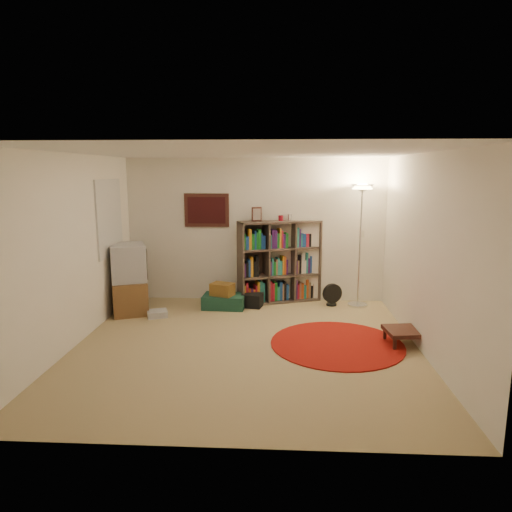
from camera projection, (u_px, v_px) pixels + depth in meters
The scene contains 12 objects.
room at pixel (242, 251), 5.83m from camera, with size 4.54×4.54×2.54m.
bookshelf at pixel (278, 263), 7.98m from camera, with size 1.48×0.87×1.71m.
floor_lamp at pixel (362, 206), 7.50m from camera, with size 0.43×0.43×2.06m.
floor_fan at pixel (332, 295), 7.79m from camera, with size 0.34×0.23×0.38m.
tv_stand at pixel (129, 280), 7.39m from camera, with size 0.78×0.91×1.12m.
dvd_box at pixel (157, 314), 7.21m from camera, with size 0.38×0.35×0.10m.
suitcase at pixel (224, 301), 7.68m from camera, with size 0.72×0.48×0.22m.
wicker_basket at pixel (222, 289), 7.61m from camera, with size 0.43×0.37×0.21m.
duffel_bag at pixel (252, 300), 7.74m from camera, with size 0.38×0.34×0.23m.
paper_towel at pixel (244, 301), 7.70m from camera, with size 0.12×0.12×0.22m.
red_rug at pixel (337, 344), 6.07m from camera, with size 1.77×1.77×0.02m.
side_table at pixel (404, 332), 6.03m from camera, with size 0.52×0.52×0.21m.
Camera 1 is at (0.44, -5.67, 2.27)m, focal length 32.00 mm.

